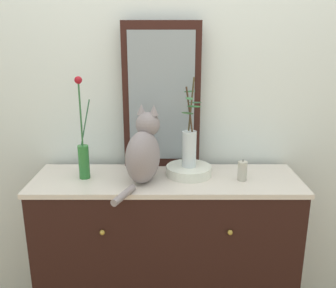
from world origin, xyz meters
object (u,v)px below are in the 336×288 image
at_px(mirror_leaning, 163,97).
at_px(cat_sitting, 145,152).
at_px(vase_glass_clear, 191,144).
at_px(sideboard, 168,251).
at_px(candle_pillar, 244,171).
at_px(vase_slim_green, 85,153).
at_px(bowl_porcelain, 190,171).

distance_m(mirror_leaning, cat_sitting, 0.34).
distance_m(cat_sitting, vase_glass_clear, 0.24).
relative_size(sideboard, cat_sitting, 3.28).
relative_size(sideboard, vase_glass_clear, 2.99).
distance_m(cat_sitting, candle_pillar, 0.50).
relative_size(mirror_leaning, vase_slim_green, 1.50).
bearing_deg(mirror_leaning, bowl_porcelain, -45.18).
distance_m(mirror_leaning, candle_pillar, 0.57).
bearing_deg(cat_sitting, sideboard, 23.06).
height_order(bowl_porcelain, candle_pillar, candle_pillar).
height_order(cat_sitting, vase_slim_green, vase_slim_green).
relative_size(sideboard, candle_pillar, 12.40).
bearing_deg(bowl_porcelain, candle_pillar, -15.31).
bearing_deg(vase_glass_clear, cat_sitting, -158.80).
height_order(mirror_leaning, vase_glass_clear, mirror_leaning).
distance_m(sideboard, cat_sitting, 0.60).
xyz_separation_m(vase_slim_green, bowl_porcelain, (0.53, 0.04, -0.11)).
distance_m(sideboard, bowl_porcelain, 0.47).
bearing_deg(vase_glass_clear, candle_pillar, -15.22).
bearing_deg(cat_sitting, mirror_leaning, 69.83).
relative_size(cat_sitting, candle_pillar, 3.78).
relative_size(vase_glass_clear, candle_pillar, 4.15).
height_order(sideboard, vase_slim_green, vase_slim_green).
bearing_deg(candle_pillar, mirror_leaning, 152.04).
bearing_deg(mirror_leaning, sideboard, -82.12).
xyz_separation_m(bowl_porcelain, vase_glass_clear, (0.00, -0.00, 0.14)).
relative_size(sideboard, vase_slim_green, 2.65).
bearing_deg(bowl_porcelain, cat_sitting, -158.63).
bearing_deg(vase_glass_clear, vase_slim_green, -176.04).
bearing_deg(vase_glass_clear, bowl_porcelain, 132.03).
bearing_deg(sideboard, cat_sitting, -156.94).
distance_m(vase_slim_green, vase_glass_clear, 0.53).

